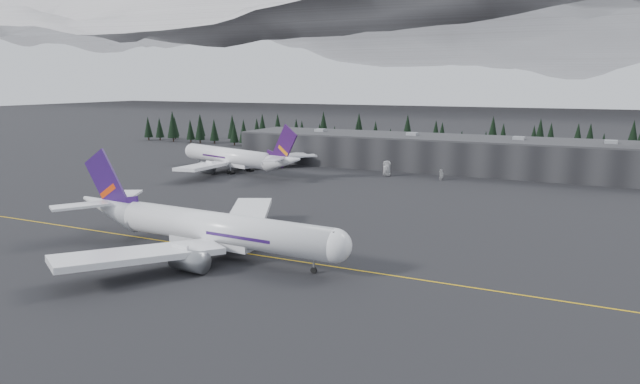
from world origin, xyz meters
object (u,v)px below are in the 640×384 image
at_px(terminal, 437,152).
at_px(jet_parked, 238,158).
at_px(jet_main, 201,226).
at_px(gse_vehicle_b, 442,178).
at_px(gse_vehicle_a, 387,174).

relative_size(terminal, jet_parked, 2.50).
relative_size(terminal, jet_main, 2.43).
bearing_deg(jet_parked, terminal, -129.69).
distance_m(jet_parked, gse_vehicle_b, 74.82).
xyz_separation_m(terminal, gse_vehicle_b, (8.45, -25.68, -5.65)).
bearing_deg(gse_vehicle_b, jet_parked, -74.02).
distance_m(jet_main, gse_vehicle_b, 107.28).
bearing_deg(gse_vehicle_a, jet_main, -100.69).
distance_m(terminal, gse_vehicle_a, 28.74).
bearing_deg(jet_main, gse_vehicle_b, 80.95).
bearing_deg(jet_parked, jet_main, 137.52).
bearing_deg(gse_vehicle_b, terminal, -157.74).
distance_m(terminal, jet_parked, 76.59).
xyz_separation_m(terminal, gse_vehicle_a, (-11.35, -25.82, -5.52)).
xyz_separation_m(jet_main, gse_vehicle_b, (22.05, 104.87, -4.82)).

